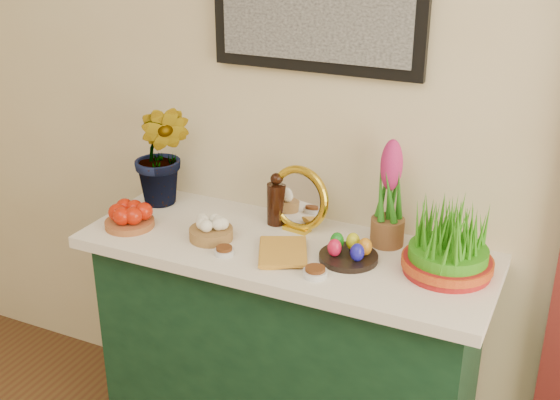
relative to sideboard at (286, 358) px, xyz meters
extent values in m
cube|color=beige|center=(0.04, 0.25, 0.93)|extent=(4.00, 0.04, 2.70)
cube|color=#153A22|center=(0.00, 0.00, 0.00)|extent=(1.30, 0.45, 0.85)
cube|color=white|center=(0.00, 0.00, 0.45)|extent=(1.40, 0.55, 0.04)
imported|color=#247218|center=(-0.56, 0.11, 0.73)|extent=(0.29, 0.26, 0.53)
cylinder|color=#9B552D|center=(-0.56, -0.11, 0.48)|extent=(0.21, 0.21, 0.02)
cylinder|color=olive|center=(-0.25, -0.08, 0.48)|extent=(0.16, 0.16, 0.04)
cylinder|color=black|center=(-0.10, 0.13, 0.54)|extent=(0.07, 0.07, 0.15)
sphere|color=black|center=(-0.10, 0.13, 0.64)|extent=(0.04, 0.04, 0.04)
cube|color=gold|center=(-0.01, 0.11, 0.47)|extent=(0.10, 0.06, 0.01)
torus|color=gold|center=(-0.01, 0.13, 0.58)|extent=(0.24, 0.09, 0.24)
cylinder|color=silver|center=(-0.01, 0.12, 0.58)|extent=(0.18, 0.05, 0.18)
imported|color=gold|center=(-0.05, -0.11, 0.48)|extent=(0.21, 0.25, 0.03)
cylinder|color=silver|center=(-0.15, -0.16, 0.47)|extent=(0.07, 0.07, 0.02)
cylinder|color=#592D14|center=(-0.15, -0.16, 0.49)|extent=(0.05, 0.05, 0.01)
cylinder|color=silver|center=(0.17, -0.16, 0.48)|extent=(0.08, 0.08, 0.02)
cylinder|color=#592D14|center=(0.17, -0.16, 0.49)|extent=(0.06, 0.06, 0.01)
cylinder|color=black|center=(0.23, -0.02, 0.47)|extent=(0.25, 0.25, 0.02)
ellipsoid|color=red|center=(0.19, -0.05, 0.51)|extent=(0.05, 0.05, 0.06)
ellipsoid|color=#1A18AA|center=(0.27, -0.05, 0.51)|extent=(0.05, 0.05, 0.06)
ellipsoid|color=#CED217|center=(0.23, 0.02, 0.51)|extent=(0.05, 0.05, 0.06)
ellipsoid|color=#17801B|center=(0.18, 0.00, 0.51)|extent=(0.05, 0.05, 0.06)
ellipsoid|color=orange|center=(0.28, 0.00, 0.51)|extent=(0.05, 0.05, 0.06)
cylinder|color=brown|center=(0.31, 0.14, 0.51)|extent=(0.11, 0.11, 0.09)
ellipsoid|color=#C32767|center=(0.31, 0.14, 0.75)|extent=(0.07, 0.07, 0.17)
cylinder|color=maroon|center=(0.53, 0.03, 0.49)|extent=(0.27, 0.27, 0.05)
cylinder|color=#AA1511|center=(0.53, 0.03, 0.50)|extent=(0.28, 0.28, 0.03)
camera|label=1|loc=(0.88, -1.92, 1.53)|focal=45.00mm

